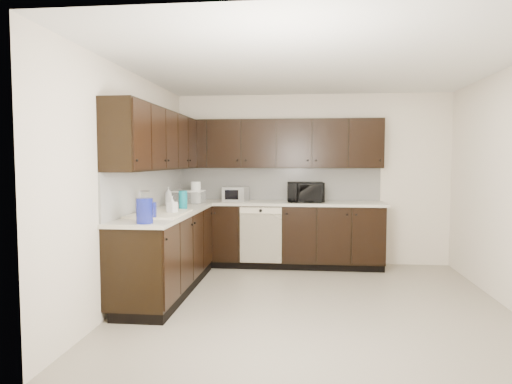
# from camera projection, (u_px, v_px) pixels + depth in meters

# --- Properties ---
(floor) EXTENTS (4.00, 4.00, 0.00)m
(floor) POSITION_uv_depth(u_px,v_px,m) (313.00, 304.00, 4.87)
(floor) COLOR gray
(floor) RESTS_ON ground
(ceiling) EXTENTS (4.00, 4.00, 0.00)m
(ceiling) POSITION_uv_depth(u_px,v_px,m) (315.00, 66.00, 4.70)
(ceiling) COLOR white
(ceiling) RESTS_ON wall_back
(wall_back) EXTENTS (4.00, 0.02, 2.50)m
(wall_back) POSITION_uv_depth(u_px,v_px,m) (311.00, 179.00, 6.77)
(wall_back) COLOR beige
(wall_back) RESTS_ON floor
(wall_left) EXTENTS (0.02, 4.00, 2.50)m
(wall_left) POSITION_uv_depth(u_px,v_px,m) (131.00, 186.00, 5.00)
(wall_left) COLOR beige
(wall_left) RESTS_ON floor
(wall_front) EXTENTS (4.00, 0.02, 2.50)m
(wall_front) POSITION_uv_depth(u_px,v_px,m) (322.00, 206.00, 2.80)
(wall_front) COLOR beige
(wall_front) RESTS_ON floor
(lower_cabinets) EXTENTS (3.00, 2.80, 0.90)m
(lower_cabinets) POSITION_uv_depth(u_px,v_px,m) (236.00, 245.00, 6.05)
(lower_cabinets) COLOR black
(lower_cabinets) RESTS_ON floor
(countertop) EXTENTS (3.03, 2.83, 0.04)m
(countertop) POSITION_uv_depth(u_px,v_px,m) (235.00, 207.00, 6.01)
(countertop) COLOR beige
(countertop) RESTS_ON lower_cabinets
(backsplash) EXTENTS (3.00, 2.80, 0.48)m
(backsplash) POSITION_uv_depth(u_px,v_px,m) (222.00, 186.00, 6.23)
(backsplash) COLOR silver
(backsplash) RESTS_ON countertop
(upper_cabinets) EXTENTS (3.00, 2.80, 0.70)m
(upper_cabinets) POSITION_uv_depth(u_px,v_px,m) (229.00, 142.00, 6.06)
(upper_cabinets) COLOR black
(upper_cabinets) RESTS_ON wall_back
(dishwasher) EXTENTS (0.58, 0.04, 0.78)m
(dishwasher) POSITION_uv_depth(u_px,v_px,m) (261.00, 232.00, 6.31)
(dishwasher) COLOR beige
(dishwasher) RESTS_ON lower_cabinets
(sink) EXTENTS (0.54, 0.82, 0.42)m
(sink) POSITION_uv_depth(u_px,v_px,m) (159.00, 220.00, 4.98)
(sink) COLOR beige
(sink) RESTS_ON countertop
(microwave) EXTENTS (0.53, 0.38, 0.28)m
(microwave) POSITION_uv_depth(u_px,v_px,m) (305.00, 192.00, 6.45)
(microwave) COLOR black
(microwave) RESTS_ON countertop
(soap_bottle_a) EXTENTS (0.12, 0.12, 0.20)m
(soap_bottle_a) POSITION_uv_depth(u_px,v_px,m) (172.00, 205.00, 5.02)
(soap_bottle_a) COLOR gray
(soap_bottle_a) RESTS_ON countertop
(soap_bottle_b) EXTENTS (0.10, 0.10, 0.25)m
(soap_bottle_b) POSITION_uv_depth(u_px,v_px,m) (168.00, 196.00, 5.93)
(soap_bottle_b) COLOR gray
(soap_bottle_b) RESTS_ON countertop
(toaster_oven) EXTENTS (0.37, 0.30, 0.21)m
(toaster_oven) POSITION_uv_depth(u_px,v_px,m) (236.00, 194.00, 6.58)
(toaster_oven) COLOR silver
(toaster_oven) RESTS_ON countertop
(storage_bin) EXTENTS (0.47, 0.38, 0.16)m
(storage_bin) POSITION_uv_depth(u_px,v_px,m) (188.00, 197.00, 6.32)
(storage_bin) COLOR silver
(storage_bin) RESTS_ON countertop
(blue_pitcher) EXTENTS (0.19, 0.19, 0.24)m
(blue_pitcher) POSITION_uv_depth(u_px,v_px,m) (145.00, 211.00, 4.27)
(blue_pitcher) COLOR #101B97
(blue_pitcher) RESTS_ON countertop
(teal_tumbler) EXTENTS (0.12, 0.12, 0.23)m
(teal_tumbler) POSITION_uv_depth(u_px,v_px,m) (183.00, 200.00, 5.45)
(teal_tumbler) COLOR #0B6C7D
(teal_tumbler) RESTS_ON countertop
(paper_towel_roll) EXTENTS (0.17, 0.17, 0.30)m
(paper_towel_roll) POSITION_uv_depth(u_px,v_px,m) (196.00, 192.00, 6.30)
(paper_towel_roll) COLOR silver
(paper_towel_roll) RESTS_ON countertop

